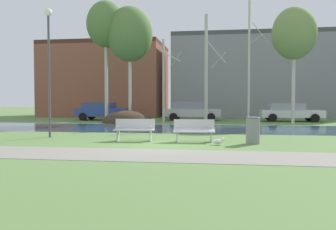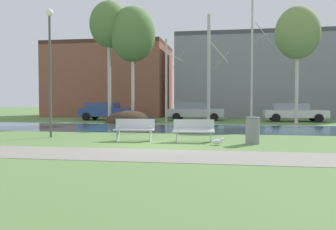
{
  "view_description": "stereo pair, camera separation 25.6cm",
  "coord_description": "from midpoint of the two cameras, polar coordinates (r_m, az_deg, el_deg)",
  "views": [
    {
      "loc": [
        2.17,
        -12.51,
        1.6
      ],
      "look_at": [
        0.06,
        1.87,
        1.02
      ],
      "focal_mm": 37.84,
      "sensor_mm": 36.0,
      "label": 1
    },
    {
      "loc": [
        2.42,
        -12.47,
        1.6
      ],
      "look_at": [
        0.06,
        1.87,
        1.02
      ],
      "focal_mm": 37.84,
      "sensor_mm": 36.0,
      "label": 2
    }
  ],
  "objects": [
    {
      "name": "ground_plane",
      "position": [
        22.67,
        3.52,
        -1.75
      ],
      "size": [
        120.0,
        120.0,
        0.0
      ],
      "primitive_type": "plane",
      "color": "#5B7F42"
    },
    {
      "name": "paved_path_strip",
      "position": [
        10.53,
        -3.38,
        -6.42
      ],
      "size": [
        60.0,
        2.44,
        0.01
      ],
      "primitive_type": "cube",
      "color": "gray",
      "rests_on": "ground"
    },
    {
      "name": "river_band",
      "position": [
        20.51,
        2.9,
        -2.16
      ],
      "size": [
        80.0,
        6.51,
        0.01
      ],
      "primitive_type": "cube",
      "color": "#284256",
      "rests_on": "ground"
    },
    {
      "name": "soil_mound",
      "position": [
        26.12,
        -5.77,
        -1.22
      ],
      "size": [
        3.78,
        3.02,
        1.79
      ],
      "primitive_type": "ellipsoid",
      "color": "#423021",
      "rests_on": "ground"
    },
    {
      "name": "bench_left",
      "position": [
        14.19,
        -4.93,
        -2.27
      ],
      "size": [
        1.64,
        0.68,
        0.87
      ],
      "color": "#B2B5B7",
      "rests_on": "ground"
    },
    {
      "name": "bench_right",
      "position": [
        13.8,
        4.69,
        -2.39
      ],
      "size": [
        1.64,
        0.68,
        0.87
      ],
      "color": "#B2B5B7",
      "rests_on": "ground"
    },
    {
      "name": "trash_bin",
      "position": [
        13.5,
        13.99,
        -2.36
      ],
      "size": [
        0.53,
        0.53,
        1.0
      ],
      "color": "gray",
      "rests_on": "ground"
    },
    {
      "name": "seagull",
      "position": [
        12.97,
        8.6,
        -4.22
      ],
      "size": [
        0.47,
        0.17,
        0.27
      ],
      "color": "white",
      "rests_on": "ground"
    },
    {
      "name": "streetlamp",
      "position": [
        16.41,
        -18.07,
        9.56
      ],
      "size": [
        0.32,
        0.32,
        5.58
      ],
      "color": "#4C4C51",
      "rests_on": "ground"
    },
    {
      "name": "birch_far_left",
      "position": [
        27.45,
        -9.22,
        14.1
      ],
      "size": [
        2.86,
        2.86,
        9.33
      ],
      "color": "beige",
      "rests_on": "ground"
    },
    {
      "name": "birch_left",
      "position": [
        26.93,
        -5.45,
        12.78
      ],
      "size": [
        3.38,
        3.38,
        8.55
      ],
      "color": "beige",
      "rests_on": "ground"
    },
    {
      "name": "birch_center_left",
      "position": [
        25.55,
        0.1,
        5.73
      ],
      "size": [
        1.38,
        2.51,
        6.02
      ],
      "color": "#BCB7A8",
      "rests_on": "ground"
    },
    {
      "name": "birch_center",
      "position": [
        24.87,
        6.98,
        7.45
      ],
      "size": [
        1.48,
        2.7,
        7.57
      ],
      "color": "#BCB7A8",
      "rests_on": "ground"
    },
    {
      "name": "birch_center_right",
      "position": [
        25.25,
        13.73,
        8.57
      ],
      "size": [
        1.42,
        2.39,
        8.6
      ],
      "color": "beige",
      "rests_on": "ground"
    },
    {
      "name": "birch_right",
      "position": [
        26.32,
        20.4,
        12.24
      ],
      "size": [
        3.0,
        3.0,
        8.03
      ],
      "color": "beige",
      "rests_on": "ground"
    },
    {
      "name": "parked_van_nearest_blue",
      "position": [
        29.67,
        -9.73,
        0.68
      ],
      "size": [
        4.31,
        2.14,
        1.45
      ],
      "color": "#2D4793",
      "rests_on": "ground"
    },
    {
      "name": "parked_sedan_second_silver",
      "position": [
        28.84,
        4.6,
        0.67
      ],
      "size": [
        4.52,
        2.02,
        1.48
      ],
      "color": "#B2B5BC",
      "rests_on": "ground"
    },
    {
      "name": "parked_hatch_third_white",
      "position": [
        28.89,
        19.79,
        0.49
      ],
      "size": [
        4.62,
        2.14,
        1.41
      ],
      "color": "silver",
      "rests_on": "ground"
    },
    {
      "name": "building_brick_low",
      "position": [
        38.12,
        -9.0,
        5.5
      ],
      "size": [
        11.99,
        8.05,
        7.48
      ],
      "color": "brown",
      "rests_on": "ground"
    },
    {
      "name": "building_grey_warehouse",
      "position": [
        36.45,
        15.43,
        6.03
      ],
      "size": [
        17.01,
        6.77,
        8.04
      ],
      "color": "gray",
      "rests_on": "ground"
    }
  ]
}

